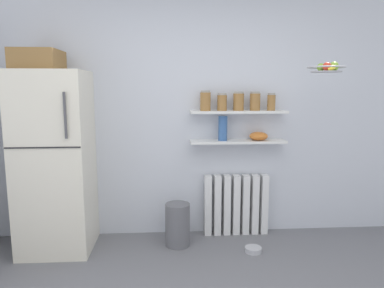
% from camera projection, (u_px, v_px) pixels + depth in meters
% --- Properties ---
extents(back_wall, '(7.04, 0.10, 2.60)m').
position_uv_depth(back_wall, '(204.00, 115.00, 3.83)').
color(back_wall, silver).
rests_on(back_wall, ground_plane).
extents(refrigerator, '(0.66, 0.66, 1.93)m').
position_uv_depth(refrigerator, '(55.00, 158.00, 3.43)').
color(refrigerator, silver).
rests_on(refrigerator, ground_plane).
extents(radiator, '(0.69, 0.12, 0.65)m').
position_uv_depth(radiator, '(236.00, 205.00, 3.88)').
color(radiator, white).
rests_on(radiator, ground_plane).
extents(wall_shelf_lower, '(1.00, 0.22, 0.02)m').
position_uv_depth(wall_shelf_lower, '(238.00, 142.00, 3.74)').
color(wall_shelf_lower, white).
extents(wall_shelf_upper, '(1.00, 0.22, 0.02)m').
position_uv_depth(wall_shelf_upper, '(238.00, 112.00, 3.69)').
color(wall_shelf_upper, white).
extents(storage_jar_0, '(0.11, 0.11, 0.21)m').
position_uv_depth(storage_jar_0, '(205.00, 101.00, 3.65)').
color(storage_jar_0, olive).
rests_on(storage_jar_0, wall_shelf_upper).
extents(storage_jar_1, '(0.10, 0.10, 0.18)m').
position_uv_depth(storage_jar_1, '(222.00, 102.00, 3.67)').
color(storage_jar_1, olive).
rests_on(storage_jar_1, wall_shelf_upper).
extents(storage_jar_2, '(0.11, 0.11, 0.20)m').
position_uv_depth(storage_jar_2, '(239.00, 101.00, 3.68)').
color(storage_jar_2, olive).
rests_on(storage_jar_2, wall_shelf_upper).
extents(storage_jar_3, '(0.11, 0.11, 0.20)m').
position_uv_depth(storage_jar_3, '(255.00, 101.00, 3.69)').
color(storage_jar_3, olive).
rests_on(storage_jar_3, wall_shelf_upper).
extents(storage_jar_4, '(0.08, 0.08, 0.18)m').
position_uv_depth(storage_jar_4, '(271.00, 102.00, 3.70)').
color(storage_jar_4, olive).
rests_on(storage_jar_4, wall_shelf_upper).
extents(vase, '(0.09, 0.09, 0.26)m').
position_uv_depth(vase, '(223.00, 128.00, 3.71)').
color(vase, '#38609E').
rests_on(vase, wall_shelf_lower).
extents(shelf_bowl, '(0.19, 0.19, 0.09)m').
position_uv_depth(shelf_bowl, '(259.00, 136.00, 3.75)').
color(shelf_bowl, orange).
rests_on(shelf_bowl, wall_shelf_lower).
extents(trash_bin, '(0.25, 0.25, 0.43)m').
position_uv_depth(trash_bin, '(178.00, 225.00, 3.60)').
color(trash_bin, slate).
rests_on(trash_bin, ground_plane).
extents(pet_food_bowl, '(0.16, 0.16, 0.05)m').
position_uv_depth(pet_food_bowl, '(253.00, 250.00, 3.47)').
color(pet_food_bowl, '#B7B7BC').
rests_on(pet_food_bowl, ground_plane).
extents(hanging_fruit_basket, '(0.33, 0.33, 0.10)m').
position_uv_depth(hanging_fruit_basket, '(328.00, 68.00, 3.20)').
color(hanging_fruit_basket, '#B2B2B7').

